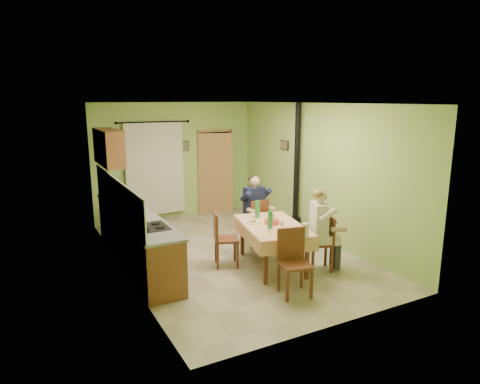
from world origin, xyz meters
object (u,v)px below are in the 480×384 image
man_far (255,202)px  chair_left (226,250)px  chair_near (294,276)px  man_right (321,220)px  dining_table (272,245)px  stove_flue (296,186)px  chair_far (255,231)px  chair_right (320,254)px

man_far → chair_left: bearing=-146.7°
chair_near → man_far: size_ratio=0.72×
chair_near → man_right: man_right is taller
man_far → dining_table: bearing=-106.2°
man_far → man_right: size_ratio=1.00×
man_right → dining_table: bearing=71.4°
man_right → chair_left: bearing=75.7°
dining_table → stove_flue: size_ratio=0.64×
dining_table → chair_near: chair_near is taller
stove_flue → chair_left: bearing=-154.1°
chair_far → chair_left: size_ratio=1.00×
chair_far → chair_near: (-0.59, -2.20, 0.00)m
dining_table → chair_far: (0.29, 1.10, -0.09)m
chair_left → man_far: size_ratio=0.69×
stove_flue → man_far: bearing=-162.5°
chair_far → stove_flue: stove_flue is taller
chair_right → stove_flue: 2.34m
chair_left → stove_flue: bearing=134.9°
chair_right → dining_table: bearing=71.7°
chair_near → stove_flue: (1.84, 2.61, 0.73)m
chair_near → chair_right: size_ratio=1.05×
stove_flue → chair_right: bearing=-114.0°
chair_far → man_right: 1.75m
dining_table → chair_right: (0.64, -0.52, -0.09)m
chair_left → man_right: man_right is taller
chair_far → chair_right: bearing=-79.4°
chair_left → man_far: 1.34m
man_right → stove_flue: size_ratio=0.50×
chair_left → man_far: (0.99, 0.69, 0.59)m
chair_near → chair_right: bearing=-135.0°
chair_left → man_right: 1.73m
dining_table → man_right: (0.63, -0.51, 0.50)m
dining_table → man_far: 1.25m
dining_table → chair_far: chair_far is taller
chair_right → man_right: size_ratio=0.68×
chair_far → man_far: (-0.00, 0.01, 0.59)m
chair_near → chair_left: 1.57m
chair_far → chair_left: same height
chair_far → man_far: man_far is taller
dining_table → chair_left: size_ratio=1.87×
chair_far → man_right: bearing=-79.7°
chair_left → man_right: (1.33, -0.93, 0.59)m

